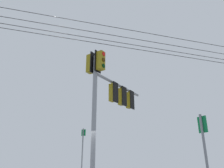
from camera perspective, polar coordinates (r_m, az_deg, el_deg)
The scene contains 4 objects.
signal_mast_assembly at distance 10.35m, azimuth -0.95°, elevation -2.42°, with size 4.25×1.89×6.17m.
route_sign_primary at distance 12.38m, azimuth -7.89°, elevation -17.62°, with size 0.15×0.24×3.08m.
route_sign_secondary at distance 6.33m, azimuth 23.64°, elevation -16.27°, with size 0.12×0.29×2.53m.
overhead_wire_span at distance 10.88m, azimuth 0.42°, elevation 12.30°, with size 17.43×7.75×1.87m.
Camera 1 is at (5.32, 8.38, 1.30)m, focal length 34.37 mm.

